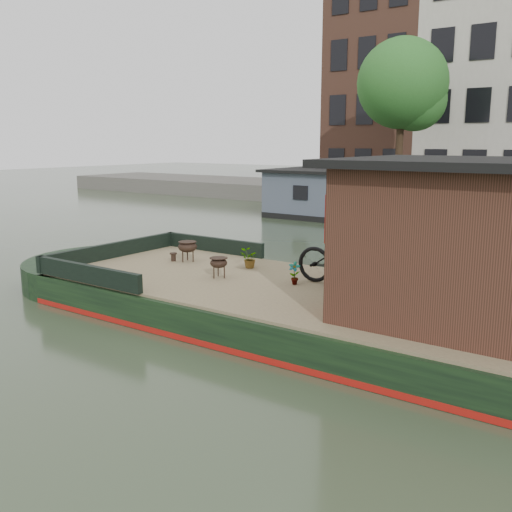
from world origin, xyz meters
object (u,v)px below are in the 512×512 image
Objects in this scene: bicycle at (348,258)px; dinghy at (394,224)px; cabin at (476,240)px; potted_plant_a at (294,273)px; brazier_front at (219,268)px; brazier_rear at (188,251)px.

bicycle is 11.36m from dinghy.
potted_plant_a is (-3.31, 0.25, -1.01)m from cabin.
brazier_front is 0.89× the size of brazier_rear.
bicycle is 4.45× the size of brazier_rear.
cabin is 8.70× the size of brazier_rear.
bicycle is 3.98m from brazier_rear.
brazier_rear is (-3.08, 0.43, 0.01)m from potted_plant_a.
brazier_front is 0.15× the size of dinghy.
brazier_rear is 10.85m from dinghy.
cabin is 9.12× the size of potted_plant_a.
cabin is at bearing -143.35° from dinghy.
brazier_rear is at bearing -173.25° from dinghy.
potted_plant_a is 0.95× the size of brazier_rear.
cabin is at bearing -4.34° from potted_plant_a.
cabin reaches higher than brazier_front.
potted_plant_a is at bearing 14.71° from brazier_front.
brazier_front reaches higher than dinghy.
brazier_rear is at bearing 172.10° from potted_plant_a.
dinghy is at bearing 102.52° from potted_plant_a.
potted_plant_a reaches higher than brazier_front.
dinghy is (-5.81, 11.50, -1.59)m from cabin.
brazier_rear is at bearing 87.57° from bicycle.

